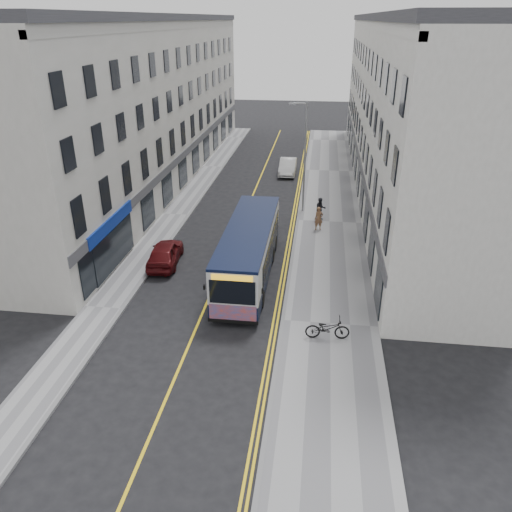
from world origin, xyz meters
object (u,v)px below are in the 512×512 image
(pedestrian_near, at_px, (319,218))
(car_maroon, at_px, (165,253))
(bicycle, at_px, (327,328))
(car_white, at_px, (288,167))
(pedestrian_far, at_px, (320,209))
(city_bus, at_px, (249,250))
(streetlamp, at_px, (304,154))

(pedestrian_near, height_order, car_maroon, pedestrian_near)
(pedestrian_near, bearing_deg, bicycle, -102.55)
(pedestrian_near, xyz_separation_m, car_white, (-3.09, 13.61, -0.23))
(pedestrian_near, distance_m, pedestrian_far, 1.89)
(pedestrian_near, relative_size, car_white, 0.38)
(city_bus, bearing_deg, pedestrian_near, 62.62)
(streetlamp, xyz_separation_m, pedestrian_near, (1.31, -3.61, -3.46))
(car_white, bearing_deg, streetlamp, -80.18)
(city_bus, height_order, car_white, city_bus)
(streetlamp, distance_m, bicycle, 16.99)
(pedestrian_near, height_order, pedestrian_far, pedestrian_far)
(streetlamp, xyz_separation_m, city_bus, (-2.44, -10.85, -2.72))
(streetlamp, relative_size, pedestrian_far, 4.94)
(pedestrian_far, xyz_separation_m, car_maroon, (-8.96, -8.10, -0.23))
(bicycle, bearing_deg, streetlamp, 2.28)
(car_white, height_order, car_maroon, car_maroon)
(city_bus, relative_size, bicycle, 5.26)
(pedestrian_near, distance_m, car_maroon, 10.84)
(streetlamp, xyz_separation_m, car_white, (-1.79, 10.00, -3.69))
(city_bus, distance_m, car_maroon, 5.32)
(city_bus, distance_m, bicycle, 7.18)
(streetlamp, distance_m, city_bus, 11.45)
(pedestrian_far, xyz_separation_m, car_white, (-3.18, 11.72, -0.23))
(pedestrian_near, bearing_deg, city_bus, -132.68)
(pedestrian_far, distance_m, car_white, 12.15)
(bicycle, bearing_deg, car_white, 3.59)
(pedestrian_far, bearing_deg, city_bus, -129.92)
(streetlamp, height_order, bicycle, streetlamp)
(streetlamp, bearing_deg, car_white, 100.13)
(car_maroon, bearing_deg, city_bus, 163.88)
(pedestrian_far, relative_size, car_maroon, 0.40)
(car_white, relative_size, car_maroon, 1.03)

